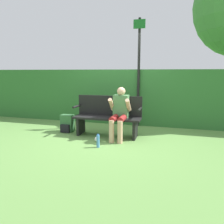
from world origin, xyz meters
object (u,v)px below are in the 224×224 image
Objects in this scene: park_bench at (108,116)px; signpost at (139,69)px; backpack at (67,124)px; parked_car at (90,84)px; person_seated at (120,111)px; water_bottle at (98,141)px.

park_bench is 1.65m from signpost.
park_bench is 3.66× the size of backpack.
signpost is 0.59× the size of parked_car.
backpack is at bearing 178.49° from park_bench.
person_seated is at bearing -46.36° from parked_car.
water_bottle is (-0.27, -0.72, -0.51)m from person_seated.
park_bench is 0.55× the size of signpost.
park_bench is 5.71× the size of water_bottle.
water_bottle is 2.50m from signpost.
park_bench reaches higher than backpack.
person_seated is 10.99m from parked_car.
parked_car is at bearing 113.51° from park_bench.
parked_car is (-4.60, 9.98, 0.00)m from person_seated.
backpack is at bearing 172.64° from person_seated.
park_bench is 0.33× the size of parked_car.
park_bench is 1.12m from backpack.
park_bench is at bearing 93.68° from water_bottle.
signpost reaches higher than person_seated.
signpost is (0.54, 1.10, 1.10)m from park_bench.
person_seated is at bearing -25.31° from park_bench.
water_bottle is (0.06, -0.88, -0.34)m from park_bench.
parked_car is (-4.33, 10.70, 0.51)m from water_bottle.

